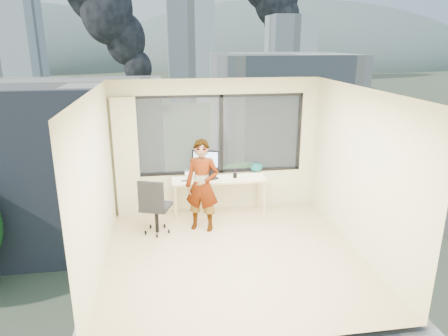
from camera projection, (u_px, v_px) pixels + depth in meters
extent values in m
cube|color=#CCBA84|center=(233.00, 255.00, 6.47)|extent=(4.00, 4.00, 0.01)
cube|color=white|center=(235.00, 90.00, 5.70)|extent=(4.00, 4.00, 0.01)
cube|color=beige|center=(268.00, 240.00, 4.20)|extent=(4.00, 0.01, 2.60)
cube|color=beige|center=(96.00, 185.00, 5.79)|extent=(0.01, 4.00, 2.60)
cube|color=beige|center=(360.00, 172.00, 6.37)|extent=(0.01, 4.00, 2.60)
cube|color=beige|center=(127.00, 158.00, 7.65)|extent=(0.45, 0.14, 2.30)
cube|color=beige|center=(219.00, 196.00, 7.92)|extent=(1.80, 0.60, 0.75)
imported|color=#2D2D33|center=(202.00, 186.00, 7.16)|extent=(0.71, 0.59, 1.65)
cube|color=white|center=(193.00, 174.00, 7.92)|extent=(0.33, 0.28, 0.08)
cube|color=black|center=(184.00, 181.00, 7.63)|extent=(0.11, 0.06, 0.01)
cylinder|color=black|center=(235.00, 175.00, 7.81)|extent=(0.09, 0.09, 0.10)
ellipsoid|color=#0D474E|center=(257.00, 167.00, 8.14)|extent=(0.25, 0.13, 0.19)
cube|color=#515B3D|center=(165.00, 100.00, 123.88)|extent=(400.00, 400.00, 0.04)
cube|color=beige|center=(72.00, 164.00, 35.57)|extent=(16.00, 12.00, 14.00)
cube|color=silver|center=(280.00, 127.00, 45.84)|extent=(14.00, 13.00, 16.00)
cube|color=silver|center=(6.00, 56.00, 91.07)|extent=(14.00, 14.00, 28.00)
cube|color=silver|center=(190.00, 49.00, 120.56)|extent=(13.00, 13.00, 30.00)
cube|color=silver|center=(290.00, 54.00, 145.36)|extent=(15.00, 15.00, 26.00)
ellipsoid|color=slate|center=(287.00, 64.00, 327.00)|extent=(300.00, 220.00, 96.00)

